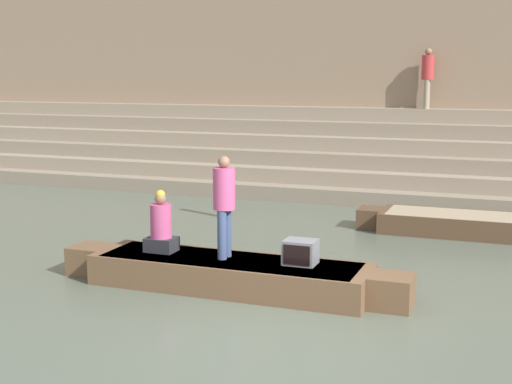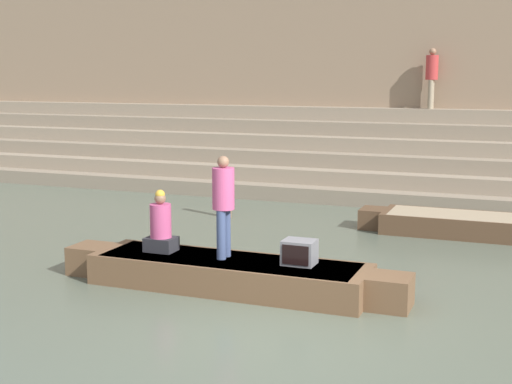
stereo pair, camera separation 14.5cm
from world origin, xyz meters
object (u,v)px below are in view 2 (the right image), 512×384
at_px(person_on_steps, 432,74).
at_px(tv_set, 299,252).
at_px(rowboat_main, 229,273).
at_px(person_rowing, 161,227).
at_px(moored_boat_shore, 471,225).
at_px(person_standing, 223,200).
at_px(mooring_post, 228,192).

bearing_deg(person_on_steps, tv_set, -122.81).
bearing_deg(rowboat_main, person_on_steps, 78.55).
relative_size(rowboat_main, person_on_steps, 3.35).
xyz_separation_m(person_rowing, tv_set, (2.40, 0.04, -0.21)).
xyz_separation_m(rowboat_main, moored_boat_shore, (3.28, 5.37, -0.02)).
bearing_deg(person_standing, rowboat_main, -45.17).
distance_m(rowboat_main, person_rowing, 1.41).
xyz_separation_m(person_rowing, moored_boat_shore, (4.54, 5.28, -0.66)).
xyz_separation_m(rowboat_main, person_rowing, (-1.26, 0.08, 0.63)).
xyz_separation_m(person_rowing, person_on_steps, (2.83, 10.97, 2.49)).
height_order(person_standing, mooring_post, person_standing).
relative_size(person_standing, person_on_steps, 0.95).
xyz_separation_m(person_standing, person_on_steps, (1.68, 10.99, 1.96)).
bearing_deg(person_on_steps, person_rowing, -135.03).
bearing_deg(moored_boat_shore, person_standing, -124.44).
bearing_deg(moored_boat_shore, person_rowing, -132.53).
xyz_separation_m(tv_set, moored_boat_shore, (2.14, 5.24, -0.44)).
distance_m(person_rowing, moored_boat_shore, 7.00).
xyz_separation_m(person_rowing, mooring_post, (-1.04, 5.15, -0.28)).
distance_m(mooring_post, person_on_steps, 7.52).
distance_m(rowboat_main, person_on_steps, 11.60).
height_order(moored_boat_shore, person_on_steps, person_on_steps).
xyz_separation_m(moored_boat_shore, mooring_post, (-5.58, -0.14, 0.38)).
bearing_deg(tv_set, rowboat_main, -177.64).
relative_size(person_rowing, moored_boat_shore, 0.22).
bearing_deg(mooring_post, person_on_steps, 56.46).
relative_size(person_rowing, mooring_post, 0.84).
height_order(rowboat_main, mooring_post, mooring_post).
bearing_deg(tv_set, person_rowing, 177.12).
relative_size(rowboat_main, moored_boat_shore, 1.22).
height_order(person_standing, tv_set, person_standing).
height_order(mooring_post, person_on_steps, person_on_steps).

